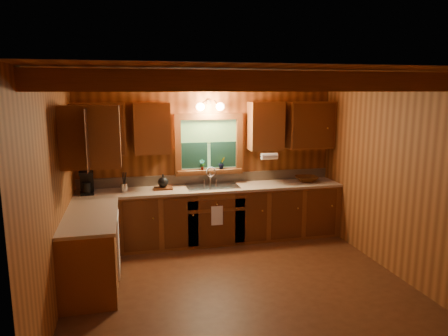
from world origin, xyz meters
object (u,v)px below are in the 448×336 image
at_px(wicker_basket, 307,179).
at_px(coffee_maker, 87,183).
at_px(sink, 212,189).
at_px(cutting_board, 163,188).

bearing_deg(wicker_basket, coffee_maker, -179.79).
height_order(sink, cutting_board, sink).
bearing_deg(sink, coffee_maker, -179.54).
bearing_deg(sink, cutting_board, 178.21).
relative_size(sink, coffee_maker, 2.41).
distance_m(cutting_board, wicker_basket, 2.40).
distance_m(sink, coffee_maker, 1.92).
xyz_separation_m(cutting_board, wicker_basket, (2.40, -0.03, 0.03)).
bearing_deg(wicker_basket, sink, 179.91).
distance_m(sink, wicker_basket, 1.62).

